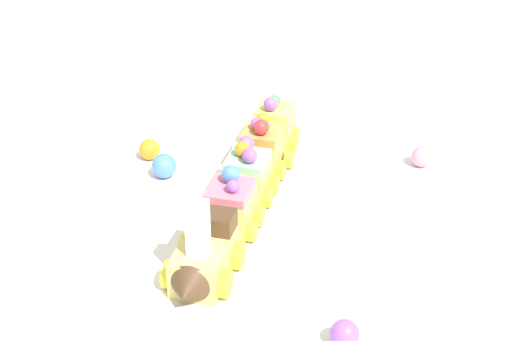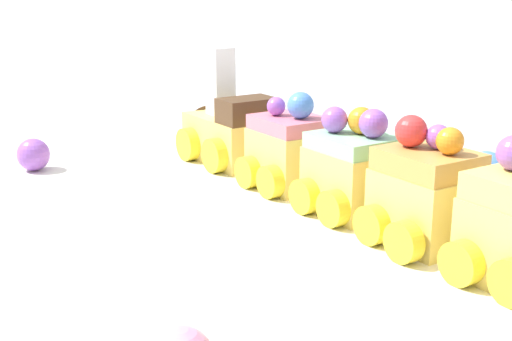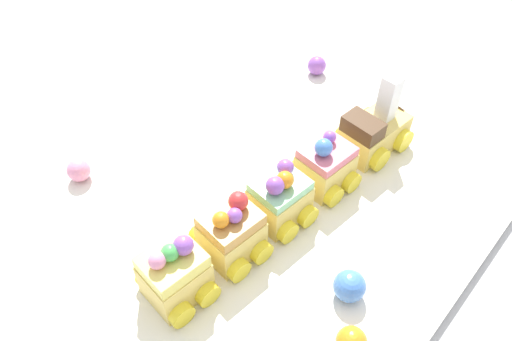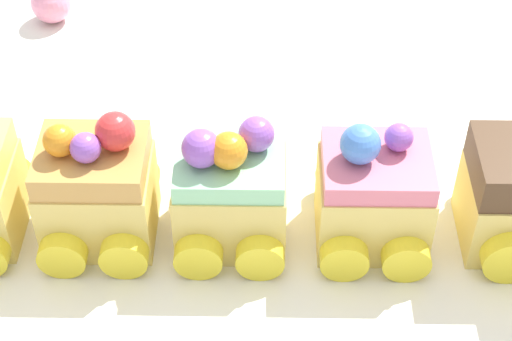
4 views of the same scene
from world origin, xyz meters
name	(u,v)px [view 2 (image 2 of 4)]	position (x,y,z in m)	size (l,w,h in m)	color
ground_plane	(273,227)	(0.00, 0.00, 0.00)	(10.00, 10.00, 0.00)	#B2B2B7
display_board	(273,219)	(0.00, 0.00, 0.01)	(0.70, 0.47, 0.01)	white
cake_train_locomotive	(226,131)	(0.13, -0.06, 0.04)	(0.11, 0.07, 0.10)	#EACC66
cake_car_strawberry	(291,152)	(0.04, -0.05, 0.04)	(0.06, 0.07, 0.08)	#EACC66
cake_car_mint	(353,172)	(-0.04, -0.04, 0.04)	(0.06, 0.07, 0.07)	#EACC66
cake_car_caramel	(426,196)	(-0.10, -0.03, 0.04)	(0.06, 0.07, 0.08)	#EACC66
gumball_purple	(33,155)	(0.21, 0.09, 0.03)	(0.03, 0.03, 0.03)	#9956C6
gumball_blue	(486,172)	(-0.07, -0.15, 0.03)	(0.03, 0.03, 0.03)	#4C84E0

